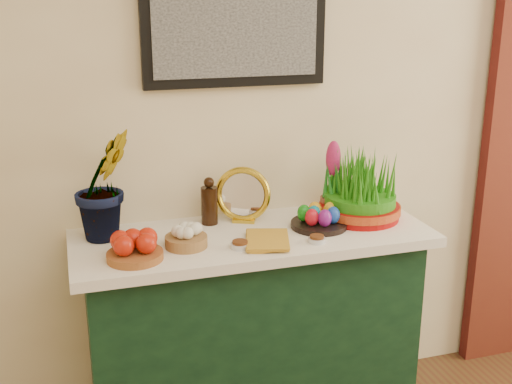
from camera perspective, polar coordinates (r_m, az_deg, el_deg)
sideboard at (r=2.72m, az=-0.32°, el=-12.77°), size 1.30×0.45×0.85m
tablecloth at (r=2.53m, az=-0.33°, el=-4.01°), size 1.40×0.55×0.04m
hyacinth_green at (r=2.45m, az=-13.44°, el=2.16°), size 0.36×0.34×0.56m
apple_bowl at (r=2.29m, az=-10.74°, el=-4.93°), size 0.21×0.21×0.10m
garlic_basket at (r=2.38m, az=-6.24°, el=-4.04°), size 0.16×0.16×0.09m
vinegar_cruet at (r=2.59m, az=-4.17°, el=-1.01°), size 0.07×0.07×0.20m
mirror at (r=2.61m, az=-1.18°, el=-0.29°), size 0.23×0.14×0.23m
book at (r=2.40m, az=-0.91°, el=-4.27°), size 0.20×0.24×0.03m
spice_dish_left at (r=2.36m, az=-1.43°, el=-4.71°), size 0.07×0.07×0.03m
spice_dish_right at (r=2.43m, az=5.43°, el=-4.20°), size 0.07×0.07×0.03m
egg_plate at (r=2.57m, az=5.61°, el=-2.38°), size 0.26×0.26×0.09m
hyacinth_pink at (r=2.69m, az=6.81°, el=0.86°), size 0.10×0.10×0.32m
wheatgrass_sabzeh at (r=2.67m, az=9.26°, el=0.18°), size 0.34×0.34×0.28m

